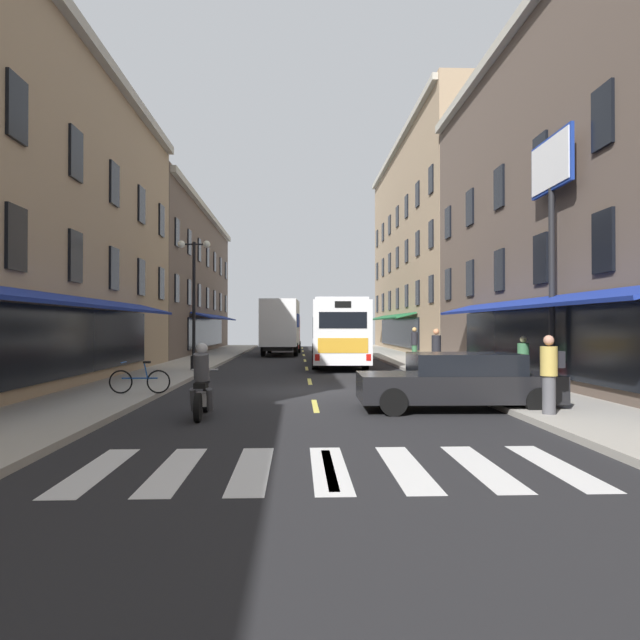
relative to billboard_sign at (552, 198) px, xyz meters
The scene contains 17 objects.
ground_plane 9.29m from the billboard_sign, 167.97° to the left, with size 34.80×80.00×0.10m, color black.
lane_centre_dashes 9.22m from the billboard_sign, 169.93° to the left, with size 0.14×73.90×0.01m.
crosswalk_near 12.48m from the billboard_sign, 129.68° to the right, with size 7.10×2.80×0.01m.
sidewalk_left 14.25m from the billboard_sign, behind, with size 3.00×80.00×0.14m, color #A39E93.
sidewalk_right 6.05m from the billboard_sign, 127.43° to the left, with size 3.00×80.00×0.14m, color #A39E93.
billboard_sign is the anchor object (origin of this frame).
transit_bus 15.58m from the billboard_sign, 110.98° to the left, with size 2.91×12.29×3.32m.
box_truck 25.95m from the billboard_sign, 109.60° to the left, with size 2.74×8.12×3.81m.
sedan_near 37.70m from the billboard_sign, 103.41° to the left, with size 1.99×4.54×1.34m.
sedan_mid 6.88m from the billboard_sign, 141.44° to the right, with size 4.78×2.10×1.38m.
motorcycle_rider 11.53m from the billboard_sign, 158.92° to the right, with size 0.62×2.07×1.66m.
bicycle_near 13.07m from the billboard_sign, behind, with size 1.71×0.48×0.91m.
pedestrian_near 6.86m from the billboard_sign, 114.67° to the right, with size 0.52×0.38×1.70m.
pedestrian_mid 14.53m from the billboard_sign, 95.45° to the left, with size 0.36×0.36×1.83m.
pedestrian_far 7.49m from the billboard_sign, 111.71° to the left, with size 0.36×0.36×1.80m.
pedestrian_rear 5.06m from the billboard_sign, 103.95° to the left, with size 0.36×0.36×1.58m.
street_lamp_twin 15.04m from the billboard_sign, 144.15° to the left, with size 1.42×0.32×5.63m.
Camera 1 is at (-0.46, -18.32, 2.04)m, focal length 32.61 mm.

